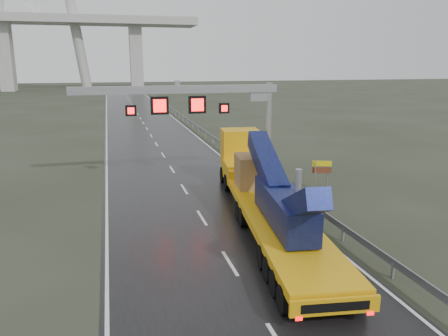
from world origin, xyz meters
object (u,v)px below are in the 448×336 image
object	(u,v)px
sign_gantry	(207,106)
striped_barrier	(250,166)
heavy_haul_truck	(260,183)
exit_sign_pair	(322,170)

from	to	relation	value
sign_gantry	striped_barrier	distance (m)	6.54
sign_gantry	heavy_haul_truck	size ratio (longest dim) A/B	0.73
heavy_haul_truck	striped_barrier	distance (m)	9.86
heavy_haul_truck	striped_barrier	size ratio (longest dim) A/B	17.83
sign_gantry	exit_sign_pair	world-z (taller)	sign_gantry
sign_gantry	striped_barrier	xyz separation A→B (m)	(3.90, 1.48, -5.04)
sign_gantry	exit_sign_pair	distance (m)	9.38
exit_sign_pair	heavy_haul_truck	bearing A→B (deg)	-131.41
sign_gantry	striped_barrier	bearing A→B (deg)	20.82
sign_gantry	heavy_haul_truck	bearing A→B (deg)	-80.15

